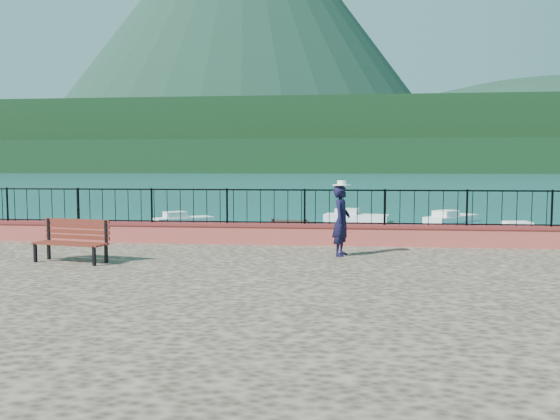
% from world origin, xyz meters
% --- Properties ---
extents(ground, '(2000.00, 2000.00, 0.00)m').
position_xyz_m(ground, '(0.00, 0.00, 0.00)').
color(ground, '#19596B').
rests_on(ground, ground).
extents(parapet, '(28.00, 0.46, 0.58)m').
position_xyz_m(parapet, '(0.00, 3.70, 1.49)').
color(parapet, '#B0433F').
rests_on(parapet, promenade).
extents(railing, '(27.00, 0.05, 0.95)m').
position_xyz_m(railing, '(0.00, 3.70, 2.25)').
color(railing, black).
rests_on(railing, parapet).
extents(dock, '(2.00, 16.00, 0.30)m').
position_xyz_m(dock, '(-2.00, 12.00, 0.15)').
color(dock, '#2D231C').
rests_on(dock, ground).
extents(far_forest, '(900.00, 60.00, 18.00)m').
position_xyz_m(far_forest, '(0.00, 300.00, 9.00)').
color(far_forest, black).
rests_on(far_forest, ground).
extents(foothills, '(900.00, 120.00, 44.00)m').
position_xyz_m(foothills, '(0.00, 360.00, 22.00)').
color(foothills, black).
rests_on(foothills, ground).
extents(volcano, '(560.00, 560.00, 380.00)m').
position_xyz_m(volcano, '(-120.00, 700.00, 190.00)').
color(volcano, '#142D23').
rests_on(volcano, ground).
extents(companion_hill, '(448.00, 384.00, 180.00)m').
position_xyz_m(companion_hill, '(220.00, 560.00, 0.00)').
color(companion_hill, '#142D23').
rests_on(companion_hill, ground).
extents(park_bench, '(1.82, 0.92, 0.97)m').
position_xyz_m(park_bench, '(-5.41, 0.30, 1.49)').
color(park_bench, black).
rests_on(park_bench, promenade).
extents(person, '(0.55, 0.71, 1.72)m').
position_xyz_m(person, '(0.71, 1.87, 2.06)').
color(person, black).
rests_on(person, promenade).
extents(hat, '(0.44, 0.44, 0.12)m').
position_xyz_m(hat, '(0.71, 1.87, 2.98)').
color(hat, white).
rests_on(hat, person).
extents(boat_0, '(4.11, 1.73, 0.80)m').
position_xyz_m(boat_0, '(-5.15, 9.23, 0.40)').
color(boat_0, silver).
rests_on(boat_0, ground).
extents(boat_1, '(3.82, 2.47, 0.80)m').
position_xyz_m(boat_1, '(5.76, 12.26, 0.40)').
color(boat_1, white).
rests_on(boat_1, ground).
extents(boat_2, '(3.42, 1.60, 0.80)m').
position_xyz_m(boat_2, '(9.65, 15.41, 0.40)').
color(boat_2, white).
rests_on(boat_2, ground).
extents(boat_3, '(3.51, 3.05, 0.80)m').
position_xyz_m(boat_3, '(-8.34, 19.65, 0.40)').
color(boat_3, silver).
rests_on(boat_3, ground).
extents(boat_4, '(4.11, 2.10, 0.80)m').
position_xyz_m(boat_4, '(1.81, 22.75, 0.40)').
color(boat_4, silver).
rests_on(boat_4, ground).
extents(boat_5, '(3.79, 4.03, 0.80)m').
position_xyz_m(boat_5, '(7.53, 22.40, 0.40)').
color(boat_5, silver).
rests_on(boat_5, ground).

